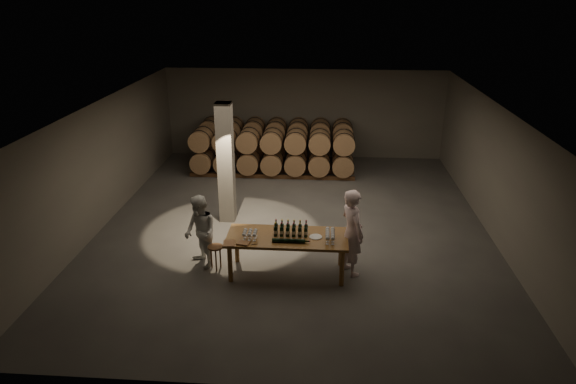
# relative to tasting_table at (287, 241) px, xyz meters

# --- Properties ---
(room) EXTENTS (12.00, 12.00, 12.00)m
(room) POSITION_rel_tasting_table_xyz_m (-1.80, 2.70, 0.80)
(room) COLOR #4E4B49
(room) RESTS_ON ground
(tasting_table) EXTENTS (2.60, 1.10, 0.90)m
(tasting_table) POSITION_rel_tasting_table_xyz_m (0.00, 0.00, 0.00)
(tasting_table) COLOR brown
(tasting_table) RESTS_ON ground
(barrel_stack_back) EXTENTS (5.48, 0.95, 1.57)m
(barrel_stack_back) POSITION_rel_tasting_table_xyz_m (-0.96, 7.70, 0.03)
(barrel_stack_back) COLOR brown
(barrel_stack_back) RESTS_ON ground
(barrel_stack_front) EXTENTS (5.48, 0.95, 1.57)m
(barrel_stack_front) POSITION_rel_tasting_table_xyz_m (-0.96, 6.30, 0.03)
(barrel_stack_front) COLOR brown
(barrel_stack_front) RESTS_ON ground
(bottle_cluster) EXTENTS (0.73, 0.23, 0.32)m
(bottle_cluster) POSITION_rel_tasting_table_xyz_m (0.08, 0.07, 0.22)
(bottle_cluster) COLOR black
(bottle_cluster) RESTS_ON tasting_table
(lying_bottles) EXTENTS (0.80, 0.09, 0.09)m
(lying_bottles) POSITION_rel_tasting_table_xyz_m (0.06, -0.29, 0.15)
(lying_bottles) COLOR black
(lying_bottles) RESTS_ON tasting_table
(glass_cluster_left) EXTENTS (0.30, 0.30, 0.17)m
(glass_cluster_left) POSITION_rel_tasting_table_xyz_m (-0.78, -0.14, 0.23)
(glass_cluster_left) COLOR silver
(glass_cluster_left) RESTS_ON tasting_table
(glass_cluster_right) EXTENTS (0.20, 0.53, 0.19)m
(glass_cluster_right) POSITION_rel_tasting_table_xyz_m (0.92, -0.08, 0.24)
(glass_cluster_right) COLOR silver
(glass_cluster_right) RESTS_ON tasting_table
(plate) EXTENTS (0.27, 0.27, 0.02)m
(plate) POSITION_rel_tasting_table_xyz_m (0.61, -0.00, 0.11)
(plate) COLOR silver
(plate) RESTS_ON tasting_table
(notebook_near) EXTENTS (0.29, 0.25, 0.03)m
(notebook_near) POSITION_rel_tasting_table_xyz_m (-0.89, -0.41, 0.12)
(notebook_near) COLOR brown
(notebook_near) RESTS_ON tasting_table
(notebook_corner) EXTENTS (0.27, 0.33, 0.03)m
(notebook_corner) POSITION_rel_tasting_table_xyz_m (-1.18, -0.44, 0.12)
(notebook_corner) COLOR brown
(notebook_corner) RESTS_ON tasting_table
(pen) EXTENTS (0.13, 0.05, 0.01)m
(pen) POSITION_rel_tasting_table_xyz_m (-0.65, -0.43, 0.11)
(pen) COLOR black
(pen) RESTS_ON tasting_table
(stool) EXTENTS (0.34, 0.34, 0.57)m
(stool) POSITION_rel_tasting_table_xyz_m (-1.59, 0.06, -0.33)
(stool) COLOR brown
(stool) RESTS_ON ground
(person_man) EXTENTS (0.75, 0.85, 1.96)m
(person_man) POSITION_rel_tasting_table_xyz_m (1.39, 0.14, 0.18)
(person_man) COLOR white
(person_man) RESTS_ON ground
(person_woman) EXTENTS (1.00, 1.04, 1.68)m
(person_woman) POSITION_rel_tasting_table_xyz_m (-1.93, 0.18, 0.04)
(person_woman) COLOR silver
(person_woman) RESTS_ON ground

